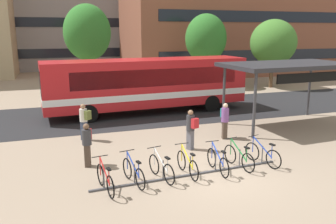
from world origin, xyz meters
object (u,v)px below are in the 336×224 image
object	(u,v)px
parked_bicycle_green_5	(239,157)
commuter_olive_pack_3	(84,119)
parked_bicycle_red_0	(105,180)
parked_bicycle_yellow_3	(187,164)
parked_bicycle_white_2	(161,168)
commuter_red_pack_1	(87,142)
street_tree_0	(87,33)
street_tree_2	(206,39)
parked_bicycle_blue_1	(133,173)
transit_shelter	(288,67)
parked_bicycle_blue_4	(218,162)
commuter_red_pack_2	(191,127)
parked_bicycle_blue_6	(263,154)
city_bus	(146,83)
commuter_teal_pack_0	(225,118)
street_tree_1	(273,43)

from	to	relation	value
parked_bicycle_green_5	commuter_olive_pack_3	xyz separation A→B (m)	(-4.93, 5.11, 0.58)
parked_bicycle_red_0	parked_bicycle_yellow_3	bearing A→B (deg)	-91.16
parked_bicycle_white_2	commuter_red_pack_1	world-z (taller)	commuter_red_pack_1
parked_bicycle_red_0	street_tree_0	bearing A→B (deg)	-13.32
parked_bicycle_white_2	street_tree_2	world-z (taller)	street_tree_2
parked_bicycle_blue_1	parked_bicycle_red_0	bearing A→B (deg)	93.92
transit_shelter	street_tree_2	bearing A→B (deg)	80.87
parked_bicycle_blue_4	commuter_red_pack_2	bearing A→B (deg)	0.65
parked_bicycle_green_5	commuter_red_pack_1	distance (m)	5.50
parked_bicycle_blue_6	parked_bicycle_green_5	bearing A→B (deg)	74.79
city_bus	parked_bicycle_green_5	world-z (taller)	city_bus
city_bus	commuter_olive_pack_3	xyz separation A→B (m)	(-4.09, -4.42, -0.81)
parked_bicycle_blue_1	street_tree_2	xyz separation A→B (m)	(10.57, 17.76, 3.78)
parked_bicycle_yellow_3	street_tree_2	bearing A→B (deg)	-28.96
commuter_teal_pack_0	commuter_olive_pack_3	size ratio (longest dim) A/B	0.99
parked_bicycle_red_0	street_tree_2	bearing A→B (deg)	-41.01
parked_bicycle_blue_4	transit_shelter	bearing A→B (deg)	-52.39
parked_bicycle_red_0	commuter_teal_pack_0	world-z (taller)	commuter_teal_pack_0
street_tree_2	parked_bicycle_blue_6	bearing A→B (deg)	-107.85
parked_bicycle_red_0	commuter_red_pack_1	xyz separation A→B (m)	(-0.28, 2.29, 0.55)
parked_bicycle_green_5	commuter_red_pack_1	xyz separation A→B (m)	(-5.14, 1.89, 0.55)
city_bus	commuter_teal_pack_0	distance (m)	6.56
city_bus	parked_bicycle_blue_1	xyz separation A→B (m)	(-3.07, -9.68, -1.39)
parked_bicycle_red_0	city_bus	bearing A→B (deg)	-30.40
parked_bicycle_green_5	street_tree_1	size ratio (longest dim) A/B	0.30
city_bus	commuter_red_pack_1	distance (m)	8.81
commuter_teal_pack_0	street_tree_0	bearing A→B (deg)	-150.41
parked_bicycle_blue_1	parked_bicycle_yellow_3	xyz separation A→B (m)	(1.91, 0.11, 0.00)
city_bus	parked_bicycle_blue_4	bearing A→B (deg)	86.81
parked_bicycle_blue_4	commuter_teal_pack_0	bearing A→B (deg)	-29.77
parked_bicycle_blue_4	parked_bicycle_blue_6	bearing A→B (deg)	-85.14
parked_bicycle_blue_1	transit_shelter	distance (m)	10.52
parked_bicycle_yellow_3	parked_bicycle_green_5	xyz separation A→B (m)	(2.01, 0.04, 0.00)
parked_bicycle_blue_4	commuter_olive_pack_3	distance (m)	6.63
city_bus	street_tree_2	distance (m)	11.28
commuter_red_pack_2	commuter_olive_pack_3	size ratio (longest dim) A/B	1.01
commuter_teal_pack_0	parked_bicycle_blue_1	bearing A→B (deg)	-43.22
transit_shelter	parked_bicycle_blue_4	bearing A→B (deg)	-146.11
transit_shelter	commuter_red_pack_2	bearing A→B (deg)	-164.37
parked_bicycle_blue_4	parked_bicycle_yellow_3	bearing A→B (deg)	86.05
street_tree_1	commuter_teal_pack_0	bearing A→B (deg)	-131.75
city_bus	parked_bicycle_white_2	size ratio (longest dim) A/B	7.15
parked_bicycle_blue_1	street_tree_0	xyz separation A→B (m)	(0.61, 17.79, 4.30)
parked_bicycle_red_0	transit_shelter	distance (m)	11.45
parked_bicycle_yellow_3	street_tree_0	size ratio (longest dim) A/B	0.25
commuter_red_pack_2	street_tree_0	distance (m)	15.89
street_tree_1	commuter_red_pack_2	bearing A→B (deg)	-134.53
parked_bicycle_red_0	commuter_red_pack_2	size ratio (longest dim) A/B	1.02
parked_bicycle_green_5	transit_shelter	size ratio (longest dim) A/B	0.26
parked_bicycle_yellow_3	commuter_red_pack_1	bearing A→B (deg)	55.58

